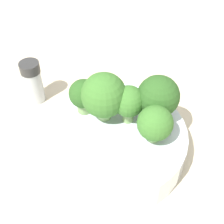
# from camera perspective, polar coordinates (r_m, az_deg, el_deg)

# --- Properties ---
(ground_plane) EXTENTS (3.00, 3.00, 0.00)m
(ground_plane) POSITION_cam_1_polar(r_m,az_deg,el_deg) (0.43, 0.00, -7.21)
(ground_plane) COLOR beige
(bowl) EXTENTS (0.19, 0.19, 0.04)m
(bowl) POSITION_cam_1_polar(r_m,az_deg,el_deg) (0.42, 0.00, -5.42)
(bowl) COLOR silver
(bowl) RESTS_ON ground_plane
(broccoli_floret_0) EXTENTS (0.04, 0.04, 0.05)m
(broccoli_floret_0) POSITION_cam_1_polar(r_m,az_deg,el_deg) (0.37, 7.88, -2.14)
(broccoli_floret_0) COLOR #8EB770
(broccoli_floret_0) RESTS_ON bowl
(broccoli_floret_1) EXTENTS (0.06, 0.06, 0.07)m
(broccoli_floret_1) POSITION_cam_1_polar(r_m,az_deg,el_deg) (0.39, -2.11, 2.83)
(broccoli_floret_1) COLOR #8EB770
(broccoli_floret_1) RESTS_ON bowl
(broccoli_floret_2) EXTENTS (0.04, 0.04, 0.05)m
(broccoli_floret_2) POSITION_cam_1_polar(r_m,az_deg,el_deg) (0.41, -5.23, 3.10)
(broccoli_floret_2) COLOR #7A9E5B
(broccoli_floret_2) RESTS_ON bowl
(broccoli_floret_3) EXTENTS (0.05, 0.05, 0.07)m
(broccoli_floret_3) POSITION_cam_1_polar(r_m,az_deg,el_deg) (0.39, 8.39, 2.83)
(broccoli_floret_3) COLOR #84AD66
(broccoli_floret_3) RESTS_ON bowl
(broccoli_floret_4) EXTENTS (0.04, 0.04, 0.05)m
(broccoli_floret_4) POSITION_cam_1_polar(r_m,az_deg,el_deg) (0.39, 3.05, 1.81)
(broccoli_floret_4) COLOR #7A9E5B
(broccoli_floret_4) RESTS_ON bowl
(pepper_shaker) EXTENTS (0.03, 0.03, 0.07)m
(pepper_shaker) POSITION_cam_1_polar(r_m,az_deg,el_deg) (0.50, -14.28, 5.37)
(pepper_shaker) COLOR #B2B7BC
(pepper_shaker) RESTS_ON ground_plane
(almond_crumb_0) EXTENTS (0.01, 0.01, 0.01)m
(almond_crumb_0) POSITION_cam_1_polar(r_m,az_deg,el_deg) (0.50, 8.34, 2.23)
(almond_crumb_0) COLOR tan
(almond_crumb_0) RESTS_ON ground_plane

